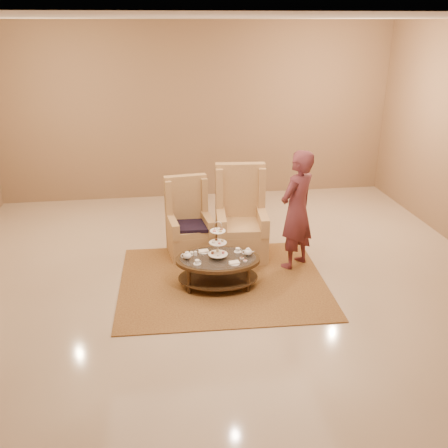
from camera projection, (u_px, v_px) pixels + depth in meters
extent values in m
plane|color=#BEA88D|center=(225.00, 284.00, 7.06)|extent=(8.00, 8.00, 0.00)
cube|color=white|center=(225.00, 284.00, 7.06)|extent=(8.00, 8.00, 0.02)
cube|color=#8F6D4E|center=(196.00, 112.00, 10.07)|extent=(8.00, 0.04, 3.50)
cube|color=olive|center=(222.00, 281.00, 7.13)|extent=(2.98, 2.52, 0.02)
cylinder|color=black|center=(189.00, 282.00, 6.75)|extent=(0.05, 0.05, 0.38)
cylinder|color=black|center=(248.00, 280.00, 6.79)|extent=(0.05, 0.05, 0.38)
cylinder|color=black|center=(189.00, 267.00, 7.13)|extent=(0.05, 0.05, 0.38)
cylinder|color=black|center=(245.00, 266.00, 7.18)|extent=(0.05, 0.05, 0.38)
cylinder|color=silver|center=(218.00, 242.00, 6.78)|extent=(0.01, 0.01, 0.48)
torus|color=silver|center=(218.00, 226.00, 6.69)|extent=(0.12, 0.02, 0.12)
cylinder|color=white|center=(218.00, 254.00, 6.85)|extent=(0.29, 0.29, 0.01)
cylinder|color=white|center=(218.00, 243.00, 6.78)|extent=(0.26, 0.26, 0.01)
cylinder|color=white|center=(218.00, 231.00, 6.72)|extent=(0.23, 0.23, 0.01)
cylinder|color=#D3716C|center=(223.00, 253.00, 6.84)|extent=(0.04, 0.04, 0.03)
cylinder|color=tan|center=(218.00, 250.00, 6.91)|extent=(0.04, 0.04, 0.03)
cylinder|color=brown|center=(213.00, 253.00, 6.84)|extent=(0.04, 0.04, 0.03)
cylinder|color=beige|center=(218.00, 255.00, 6.77)|extent=(0.04, 0.04, 0.03)
ellipsoid|color=tan|center=(222.00, 241.00, 6.80)|extent=(0.05, 0.05, 0.03)
ellipsoid|color=brown|center=(216.00, 239.00, 6.83)|extent=(0.05, 0.05, 0.03)
ellipsoid|color=beige|center=(213.00, 242.00, 6.75)|extent=(0.05, 0.05, 0.03)
ellipsoid|color=#D3716C|center=(220.00, 243.00, 6.72)|extent=(0.05, 0.05, 0.03)
cube|color=brown|center=(221.00, 229.00, 6.74)|extent=(0.05, 0.03, 0.02)
cube|color=beige|center=(215.00, 229.00, 6.75)|extent=(0.05, 0.03, 0.02)
cube|color=#D3716C|center=(214.00, 231.00, 6.68)|extent=(0.05, 0.03, 0.02)
cube|color=tan|center=(220.00, 231.00, 6.67)|extent=(0.05, 0.03, 0.02)
ellipsoid|color=white|center=(187.00, 256.00, 6.81)|extent=(0.12, 0.12, 0.09)
cylinder|color=white|center=(187.00, 253.00, 6.79)|extent=(0.06, 0.06, 0.01)
sphere|color=white|center=(187.00, 252.00, 6.79)|extent=(0.02, 0.02, 0.02)
cone|color=white|center=(192.00, 255.00, 6.81)|extent=(0.07, 0.03, 0.05)
torus|color=white|center=(183.00, 256.00, 6.81)|extent=(0.07, 0.02, 0.07)
ellipsoid|color=white|center=(248.00, 252.00, 6.92)|extent=(0.12, 0.12, 0.09)
cylinder|color=white|center=(248.00, 249.00, 6.90)|extent=(0.06, 0.06, 0.01)
sphere|color=white|center=(248.00, 248.00, 6.89)|extent=(0.02, 0.02, 0.02)
cone|color=white|center=(253.00, 252.00, 6.92)|extent=(0.07, 0.03, 0.05)
torus|color=white|center=(244.00, 252.00, 6.91)|extent=(0.07, 0.02, 0.07)
cylinder|color=white|center=(197.00, 264.00, 6.69)|extent=(0.11, 0.11, 0.01)
cylinder|color=white|center=(197.00, 262.00, 6.68)|extent=(0.07, 0.07, 0.05)
torus|color=white|center=(200.00, 262.00, 6.68)|extent=(0.04, 0.01, 0.03)
cylinder|color=white|center=(238.00, 252.00, 7.04)|extent=(0.11, 0.11, 0.01)
cylinder|color=white|center=(238.00, 250.00, 7.03)|extent=(0.07, 0.07, 0.05)
torus|color=white|center=(240.00, 250.00, 7.03)|extent=(0.04, 0.01, 0.03)
cylinder|color=white|center=(204.00, 252.00, 7.03)|extent=(0.17, 0.17, 0.01)
cube|color=#F6E6D0|center=(204.00, 251.00, 7.03)|extent=(0.15, 0.11, 0.02)
cylinder|color=white|center=(234.00, 263.00, 6.70)|extent=(0.17, 0.17, 0.01)
cube|color=#F6E6D0|center=(234.00, 262.00, 6.70)|extent=(0.15, 0.11, 0.02)
cylinder|color=white|center=(196.00, 253.00, 6.93)|extent=(0.05, 0.05, 0.06)
cylinder|color=white|center=(245.00, 261.00, 6.76)|extent=(0.06, 0.06, 0.01)
cylinder|color=#D3716C|center=(245.00, 260.00, 6.76)|extent=(0.04, 0.04, 0.01)
cylinder|color=white|center=(242.00, 258.00, 6.84)|extent=(0.06, 0.06, 0.01)
cylinder|color=brown|center=(242.00, 258.00, 6.84)|extent=(0.04, 0.04, 0.01)
cylinder|color=white|center=(192.00, 253.00, 7.01)|extent=(0.06, 0.06, 0.01)
cylinder|color=beige|center=(192.00, 252.00, 7.00)|extent=(0.04, 0.04, 0.01)
cube|color=tan|center=(190.00, 243.00, 7.92)|extent=(0.74, 0.74, 0.40)
cube|color=tan|center=(190.00, 229.00, 7.78)|extent=(0.63, 0.63, 0.09)
cube|color=tan|center=(186.00, 212.00, 8.00)|extent=(0.67, 0.21, 1.23)
cube|color=tan|center=(168.00, 198.00, 7.79)|extent=(0.12, 0.22, 0.57)
cube|color=tan|center=(204.00, 195.00, 7.93)|extent=(0.12, 0.22, 0.57)
cube|color=tan|center=(173.00, 227.00, 7.69)|extent=(0.18, 0.61, 0.25)
cube|color=tan|center=(207.00, 223.00, 7.82)|extent=(0.18, 0.61, 0.25)
cube|color=black|center=(191.00, 226.00, 7.73)|extent=(0.53, 0.48, 0.06)
cube|color=tan|center=(241.00, 243.00, 7.84)|extent=(0.83, 0.83, 0.46)
cube|color=tan|center=(242.00, 227.00, 7.68)|extent=(0.71, 0.71, 0.11)
cube|color=tan|center=(240.00, 207.00, 7.95)|extent=(0.78, 0.22, 1.43)
cube|color=tan|center=(219.00, 188.00, 7.76)|extent=(0.13, 0.25, 0.66)
cube|color=tan|center=(261.00, 188.00, 7.80)|extent=(0.13, 0.25, 0.66)
cube|color=tan|center=(221.00, 222.00, 7.63)|extent=(0.19, 0.70, 0.29)
cube|color=tan|center=(262.00, 222.00, 7.66)|extent=(0.19, 0.70, 0.29)
imported|color=#5D282E|center=(297.00, 210.00, 7.28)|extent=(0.78, 0.74, 1.80)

